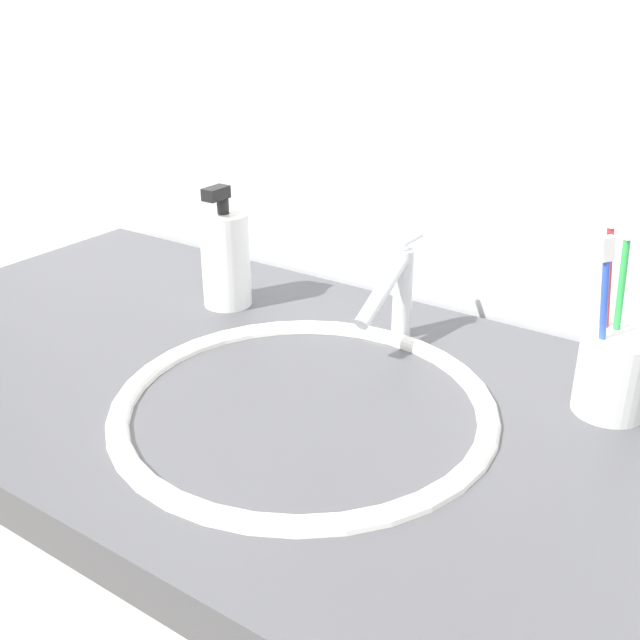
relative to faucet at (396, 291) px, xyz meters
name	(u,v)px	position (x,y,z in m)	size (l,w,h in m)	color
tiled_wall_back	(454,73)	(-0.02, 0.16, 0.24)	(2.43, 0.04, 2.40)	silver
sink_basin	(304,436)	(0.00, -0.19, -0.10)	(0.41, 0.41, 0.11)	white
faucet	(396,291)	(0.00, 0.00, 0.00)	(0.02, 0.14, 0.13)	silver
toothbrush_cup	(614,375)	(0.27, -0.02, -0.02)	(0.07, 0.07, 0.09)	white
toothbrush_green	(620,299)	(0.26, 0.00, 0.05)	(0.03, 0.03, 0.20)	green
toothbrush_red	(607,292)	(0.24, 0.00, 0.05)	(0.04, 0.03, 0.21)	red
toothbrush_blue	(604,315)	(0.25, -0.04, 0.04)	(0.03, 0.03, 0.19)	blue
soap_dispenser	(226,258)	(-0.25, -0.03, 0.00)	(0.07, 0.07, 0.17)	white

